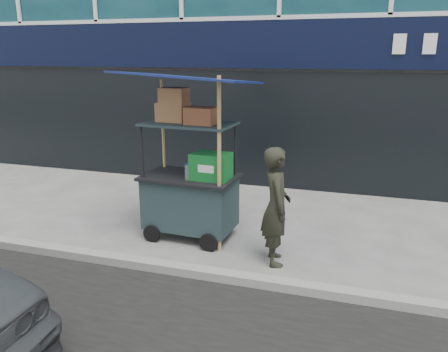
% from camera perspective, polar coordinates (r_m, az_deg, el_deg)
% --- Properties ---
extents(ground, '(80.00, 80.00, 0.00)m').
position_cam_1_polar(ground, '(5.82, -0.89, -12.34)').
color(ground, '#5F5F5B').
rests_on(ground, ground).
extents(curb, '(80.00, 0.18, 0.12)m').
position_cam_1_polar(curb, '(5.62, -1.54, -12.71)').
color(curb, gray).
rests_on(curb, ground).
extents(vendor_cart, '(1.94, 1.43, 2.52)m').
position_cam_1_polar(vendor_cart, '(6.56, -4.34, -0.75)').
color(vendor_cart, '#1A272C').
rests_on(vendor_cart, ground).
extents(vendor_man, '(0.55, 0.67, 1.60)m').
position_cam_1_polar(vendor_man, '(5.79, 6.82, -3.95)').
color(vendor_man, black).
rests_on(vendor_man, ground).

